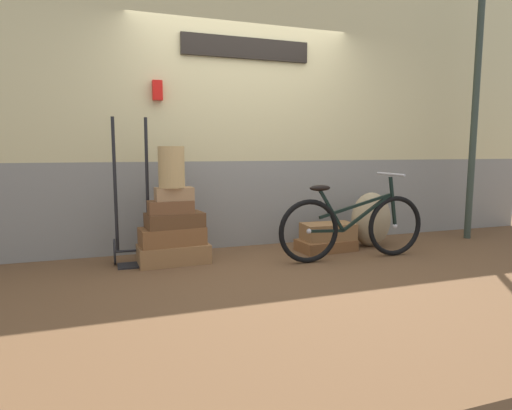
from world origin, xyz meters
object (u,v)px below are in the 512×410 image
Objects in this scene: suitcase_0 at (174,254)px; suitcase_6 at (328,231)px; bicycle at (353,226)px; suitcase_4 at (174,194)px; wicker_basket at (171,167)px; luggage_trolley at (133,227)px; suitcase_3 at (171,207)px; burlap_sack at (371,219)px; suitcase_2 at (175,220)px; suitcase_5 at (326,245)px; suitcase_1 at (172,236)px.

suitcase_6 is (1.71, 0.00, 0.12)m from suitcase_0.
suitcase_0 is 1.82m from bicycle.
suitcase_0 is 0.59m from suitcase_4.
suitcase_0 is at bearing 80.09° from wicker_basket.
bicycle is (2.12, -0.55, -0.02)m from luggage_trolley.
suitcase_3 is at bearing 169.14° from wicker_basket.
wicker_basket reaches higher than suitcase_3.
wicker_basket is 2.37m from burlap_sack.
suitcase_2 is 0.39× the size of luggage_trolley.
burlap_sack is (2.26, 0.02, -0.12)m from suitcase_2.
suitcase_4 is (0.04, 0.01, 0.13)m from suitcase_3.
bicycle is at bearing -13.35° from wicker_basket.
burlap_sack is (2.28, 0.02, 0.22)m from suitcase_0.
suitcase_0 is at bearing -177.27° from suitcase_6.
suitcase_4 is at bearing -104.28° from suitcase_2.
suitcase_3 is (-0.02, -0.02, 0.47)m from suitcase_0.
wicker_basket is (-0.00, -0.03, 0.85)m from suitcase_0.
wicker_basket is (-0.02, -0.03, 0.52)m from suitcase_2.
suitcase_3 is 0.42m from luggage_trolley.
suitcase_0 is 1.73× the size of wicker_basket.
suitcase_5 is 0.65m from burlap_sack.
burlap_sack is at bearing -0.15° from suitcase_5.
luggage_trolley is at bearing 158.94° from suitcase_2.
wicker_basket is at bearing -135.14° from suitcase_2.
suitcase_5 is at bearing -1.91° from suitcase_3.
suitcase_4 is 0.58× the size of burlap_sack.
suitcase_6 is at bearing -6.51° from suitcase_2.
suitcase_3 is at bearing -176.52° from suitcase_6.
suitcase_4 is (0.02, -0.01, 0.59)m from suitcase_0.
suitcase_1 is at bearing -177.28° from suitcase_6.
suitcase_3 is 1.83m from bicycle.
suitcase_4 is at bearing -16.33° from luggage_trolley.
luggage_trolley reaches higher than suitcase_6.
suitcase_2 is at bearing 7.13° from suitcase_0.
suitcase_4 reaches higher than suitcase_0.
burlap_sack is (0.60, 0.04, 0.25)m from suitcase_5.
suitcase_0 is at bearing 149.75° from suitcase_4.
suitcase_3 is at bearing -162.98° from suitcase_4.
suitcase_6 is 0.35× the size of bicycle.
suitcase_2 is 0.14m from suitcase_3.
suitcase_4 is 0.25× the size of luggage_trolley.
suitcase_2 is 2.26m from burlap_sack.
suitcase_4 is 1.76m from suitcase_6.
luggage_trolley reaches higher than bicycle.
suitcase_4 is (0.03, -0.01, 0.42)m from suitcase_1.
suitcase_1 is 1.58× the size of wicker_basket.
suitcase_4 reaches higher than burlap_sack.
suitcase_0 is 1.90× the size of suitcase_4.
suitcase_0 is 1.60× the size of suitcase_3.
luggage_trolley reaches higher than wicker_basket.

